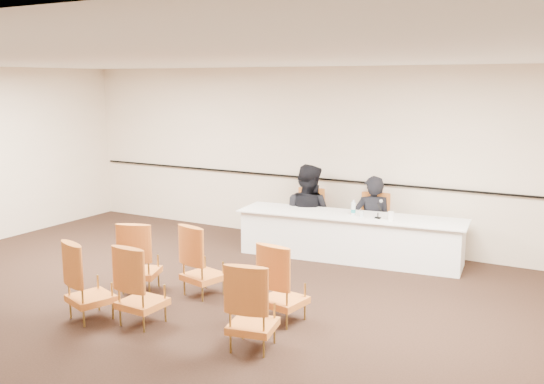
{
  "coord_description": "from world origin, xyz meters",
  "views": [
    {
      "loc": [
        4.26,
        -5.44,
        2.75
      ],
      "look_at": [
        -0.23,
        2.6,
        1.07
      ],
      "focal_mm": 40.0,
      "sensor_mm": 36.0,
      "label": 1
    }
  ],
  "objects_px": {
    "panelist_main_chair": "(372,223)",
    "aud_chair_front_left": "(140,256)",
    "aud_chair_back_right": "(253,305)",
    "panelist_second_chair": "(307,218)",
    "water_bottle": "(353,208)",
    "aud_chair_front_mid": "(203,260)",
    "aud_chair_front_right": "(283,282)",
    "aud_chair_back_left": "(90,280)",
    "panelist_main": "(372,227)",
    "panelist_second": "(307,219)",
    "panel_table": "(350,237)",
    "coffee_cup": "(391,216)",
    "aud_chair_back_mid": "(142,284)",
    "drinking_glass": "(362,214)",
    "microphone": "(378,210)"
  },
  "relations": [
    {
      "from": "microphone",
      "to": "aud_chair_front_right",
      "type": "height_order",
      "value": "microphone"
    },
    {
      "from": "coffee_cup",
      "to": "aud_chair_front_right",
      "type": "xyz_separation_m",
      "value": [
        -0.4,
        -2.64,
        -0.3
      ]
    },
    {
      "from": "aud_chair_back_right",
      "to": "panelist_main_chair",
      "type": "bearing_deg",
      "value": 80.97
    },
    {
      "from": "panelist_second_chair",
      "to": "aud_chair_back_left",
      "type": "bearing_deg",
      "value": -106.96
    },
    {
      "from": "panelist_main_chair",
      "to": "panelist_second",
      "type": "distance_m",
      "value": 1.12
    },
    {
      "from": "coffee_cup",
      "to": "aud_chair_back_mid",
      "type": "relative_size",
      "value": 0.15
    },
    {
      "from": "panelist_second",
      "to": "drinking_glass",
      "type": "xyz_separation_m",
      "value": [
        1.16,
        -0.5,
        0.32
      ]
    },
    {
      "from": "aud_chair_back_right",
      "to": "panelist_main",
      "type": "bearing_deg",
      "value": 80.97
    },
    {
      "from": "panelist_main",
      "to": "panelist_second_chair",
      "type": "relative_size",
      "value": 1.78
    },
    {
      "from": "panelist_main",
      "to": "aud_chair_front_mid",
      "type": "relative_size",
      "value": 1.78
    },
    {
      "from": "microphone",
      "to": "drinking_glass",
      "type": "distance_m",
      "value": 0.27
    },
    {
      "from": "panelist_second_chair",
      "to": "drinking_glass",
      "type": "xyz_separation_m",
      "value": [
        1.16,
        -0.5,
        0.28
      ]
    },
    {
      "from": "panelist_main",
      "to": "aud_chair_back_mid",
      "type": "bearing_deg",
      "value": 47.61
    },
    {
      "from": "coffee_cup",
      "to": "aud_chair_back_right",
      "type": "distance_m",
      "value": 3.47
    },
    {
      "from": "panel_table",
      "to": "panelist_second",
      "type": "xyz_separation_m",
      "value": [
        -0.95,
        0.43,
        0.09
      ]
    },
    {
      "from": "microphone",
      "to": "aud_chair_front_mid",
      "type": "height_order",
      "value": "microphone"
    },
    {
      "from": "water_bottle",
      "to": "aud_chair_front_right",
      "type": "relative_size",
      "value": 0.25
    },
    {
      "from": "panelist_main_chair",
      "to": "aud_chair_front_left",
      "type": "xyz_separation_m",
      "value": [
        -2.04,
        -3.28,
        0.0
      ]
    },
    {
      "from": "panelist_main",
      "to": "coffee_cup",
      "type": "bearing_deg",
      "value": 103.09
    },
    {
      "from": "aud_chair_front_mid",
      "to": "panelist_main_chair",
      "type": "bearing_deg",
      "value": 81.71
    },
    {
      "from": "panelist_main_chair",
      "to": "aud_chair_back_left",
      "type": "xyz_separation_m",
      "value": [
        -1.89,
        -4.32,
        0.0
      ]
    },
    {
      "from": "panelist_second_chair",
      "to": "coffee_cup",
      "type": "xyz_separation_m",
      "value": [
        1.63,
        -0.52,
        0.3
      ]
    },
    {
      "from": "drinking_glass",
      "to": "coffee_cup",
      "type": "distance_m",
      "value": 0.47
    },
    {
      "from": "panelist_second",
      "to": "aud_chair_front_right",
      "type": "bearing_deg",
      "value": 117.34
    },
    {
      "from": "microphone",
      "to": "aud_chair_back_mid",
      "type": "xyz_separation_m",
      "value": [
        -1.55,
        -3.55,
        -0.37
      ]
    },
    {
      "from": "panelist_main_chair",
      "to": "aud_chair_back_left",
      "type": "height_order",
      "value": "same"
    },
    {
      "from": "panelist_second_chair",
      "to": "aud_chair_front_mid",
      "type": "bearing_deg",
      "value": -98.37
    },
    {
      "from": "panelist_main_chair",
      "to": "panelist_second_chair",
      "type": "xyz_separation_m",
      "value": [
        -1.11,
        -0.13,
        0.0
      ]
    },
    {
      "from": "panelist_main_chair",
      "to": "panelist_second",
      "type": "height_order",
      "value": "panelist_second"
    },
    {
      "from": "panelist_main_chair",
      "to": "water_bottle",
      "type": "height_order",
      "value": "panelist_main_chair"
    },
    {
      "from": "panelist_second_chair",
      "to": "aud_chair_front_left",
      "type": "xyz_separation_m",
      "value": [
        -0.93,
        -3.15,
        0.0
      ]
    },
    {
      "from": "panelist_main",
      "to": "aud_chair_back_left",
      "type": "relative_size",
      "value": 1.78
    },
    {
      "from": "aud_chair_back_left",
      "to": "aud_chair_front_mid",
      "type": "bearing_deg",
      "value": 81.45
    },
    {
      "from": "panel_table",
      "to": "water_bottle",
      "type": "bearing_deg",
      "value": -17.03
    },
    {
      "from": "panelist_second",
      "to": "aud_chair_front_left",
      "type": "height_order",
      "value": "panelist_second"
    },
    {
      "from": "aud_chair_front_left",
      "to": "panel_table",
      "type": "bearing_deg",
      "value": 34.89
    },
    {
      "from": "aud_chair_back_right",
      "to": "panelist_second_chair",
      "type": "bearing_deg",
      "value": 96.53
    },
    {
      "from": "aud_chair_front_left",
      "to": "aud_chair_front_mid",
      "type": "xyz_separation_m",
      "value": [
        0.83,
        0.27,
        0.0
      ]
    },
    {
      "from": "panelist_second",
      "to": "aud_chair_back_left",
      "type": "height_order",
      "value": "panelist_second"
    },
    {
      "from": "panelist_second",
      "to": "coffee_cup",
      "type": "relative_size",
      "value": 13.57
    },
    {
      "from": "microphone",
      "to": "aud_chair_front_left",
      "type": "distance_m",
      "value": 3.58
    },
    {
      "from": "panelist_second",
      "to": "aud_chair_back_mid",
      "type": "xyz_separation_m",
      "value": [
        -0.14,
        -4.02,
        0.03
      ]
    },
    {
      "from": "coffee_cup",
      "to": "aud_chair_back_mid",
      "type": "distance_m",
      "value": 3.93
    },
    {
      "from": "microphone",
      "to": "water_bottle",
      "type": "distance_m",
      "value": 0.41
    },
    {
      "from": "aud_chair_front_left",
      "to": "aud_chair_back_right",
      "type": "height_order",
      "value": "same"
    },
    {
      "from": "panelist_main_chair",
      "to": "panelist_second",
      "type": "bearing_deg",
      "value": -180.0
    },
    {
      "from": "drinking_glass",
      "to": "aud_chair_front_mid",
      "type": "relative_size",
      "value": 0.11
    },
    {
      "from": "panelist_second",
      "to": "microphone",
      "type": "xyz_separation_m",
      "value": [
        1.41,
        -0.47,
        0.4
      ]
    },
    {
      "from": "aud_chair_front_right",
      "to": "aud_chair_back_left",
      "type": "xyz_separation_m",
      "value": [
        -2.01,
        -1.03,
        0.0
      ]
    },
    {
      "from": "aud_chair_back_right",
      "to": "water_bottle",
      "type": "bearing_deg",
      "value": 83.2
    }
  ]
}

